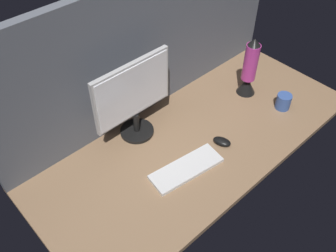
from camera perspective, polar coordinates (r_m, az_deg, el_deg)
The scene contains 7 objects.
ground_plane at distance 200.77cm, azimuth 4.28°, elevation -2.08°, with size 180.00×80.00×3.00cm, color #8C6B4C.
cubicle_wall_back at distance 196.13cm, azimuth -3.11°, elevation 11.84°, with size 180.00×5.00×76.28cm.
monitor at distance 186.33cm, azimuth -5.28°, elevation 4.46°, with size 45.00×18.00×44.05cm.
keyboard at distance 184.42cm, azimuth 2.79°, elevation -6.45°, with size 37.00×13.00×2.00cm, color silver.
mouse at distance 196.94cm, azimuth 8.19°, elevation -2.35°, with size 5.60×9.60×3.40cm, color black.
mug_ceramic_blue at distance 223.38cm, azimuth 17.14°, elevation 3.61°, with size 11.59×8.32×8.95cm.
lava_lamp at distance 222.46cm, azimuth 12.21°, elevation 8.15°, with size 11.19×11.19×36.61cm.
Camera 1 is at (-103.60, -90.39, 144.81)cm, focal length 40.16 mm.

